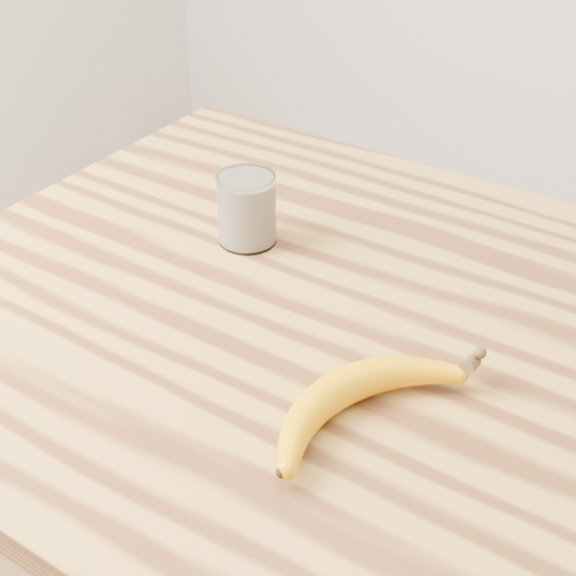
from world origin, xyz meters
The scene contains 3 objects.
table centered at (0.00, 0.00, 0.77)m, with size 1.20×0.80×0.90m.
smoothie_glass centered at (-0.28, 0.08, 0.95)m, with size 0.07×0.07×0.09m.
banana centered at (-0.03, -0.12, 0.92)m, with size 0.11×0.31×0.04m, color #CB8500, non-canonical shape.
Camera 1 is at (0.24, -0.62, 1.43)m, focal length 50.00 mm.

